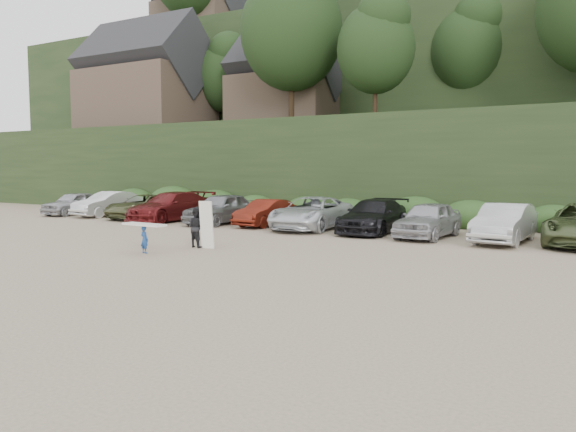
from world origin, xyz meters
The scene contains 5 objects.
ground centered at (0.00, 0.00, 0.00)m, with size 120.00×120.00×0.00m, color tan.
hillside_backdrop centered at (-0.26, 35.93, 11.22)m, with size 90.00×41.50×28.00m.
parked_cars centered at (-0.62, 10.03, 0.78)m, with size 39.19×6.47×1.65m.
child_surfer centered at (-3.97, 0.30, 0.72)m, with size 1.78×0.59×1.05m.
adult_surfer centered at (-3.28, 2.36, 0.77)m, with size 1.23×0.67×1.78m.
Camera 1 is at (10.23, -14.03, 3.01)m, focal length 35.00 mm.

